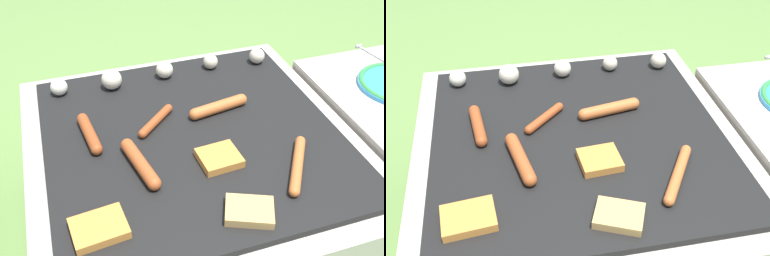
% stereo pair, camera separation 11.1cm
% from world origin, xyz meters
% --- Properties ---
extents(ground_plane, '(14.00, 14.00, 0.00)m').
position_xyz_m(ground_plane, '(0.00, 0.00, 0.00)').
color(ground_plane, '#608442').
extents(grill, '(0.82, 0.82, 0.41)m').
position_xyz_m(grill, '(0.00, 0.00, 0.20)').
color(grill, '#B2AA9E').
rests_on(grill, ground_plane).
extents(sausage_front_center, '(0.17, 0.06, 0.03)m').
position_xyz_m(sausage_front_center, '(0.10, 0.07, 0.43)').
color(sausage_front_center, '#B7602D').
rests_on(sausage_front_center, grill).
extents(sausage_mid_left, '(0.05, 0.16, 0.03)m').
position_xyz_m(sausage_mid_left, '(-0.25, 0.07, 0.43)').
color(sausage_mid_left, '#93421E').
rests_on(sausage_mid_left, grill).
extents(sausage_back_left, '(0.06, 0.18, 0.03)m').
position_xyz_m(sausage_back_left, '(-0.15, -0.08, 0.43)').
color(sausage_back_left, '#A34C23').
rests_on(sausage_back_left, grill).
extents(sausage_front_right, '(0.12, 0.17, 0.02)m').
position_xyz_m(sausage_front_right, '(0.19, -0.19, 0.42)').
color(sausage_front_right, '#B7602D').
rests_on(sausage_front_right, grill).
extents(sausage_back_center, '(0.11, 0.11, 0.02)m').
position_xyz_m(sausage_back_center, '(-0.08, 0.07, 0.42)').
color(sausage_back_center, '#93421E').
rests_on(sausage_back_center, grill).
extents(bread_slice_center, '(0.12, 0.11, 0.02)m').
position_xyz_m(bread_slice_center, '(0.03, -0.28, 0.42)').
color(bread_slice_center, tan).
rests_on(bread_slice_center, grill).
extents(bread_slice_left, '(0.12, 0.09, 0.02)m').
position_xyz_m(bread_slice_left, '(-0.27, -0.23, 0.42)').
color(bread_slice_left, '#D18438').
rests_on(bread_slice_left, grill).
extents(bread_slice_right, '(0.10, 0.09, 0.02)m').
position_xyz_m(bread_slice_right, '(0.03, -0.11, 0.42)').
color(bread_slice_right, '#D18438').
rests_on(bread_slice_right, grill).
extents(mushroom_row, '(0.65, 0.07, 0.06)m').
position_xyz_m(mushroom_row, '(-0.02, 0.28, 0.44)').
color(mushroom_row, silver).
rests_on(mushroom_row, grill).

